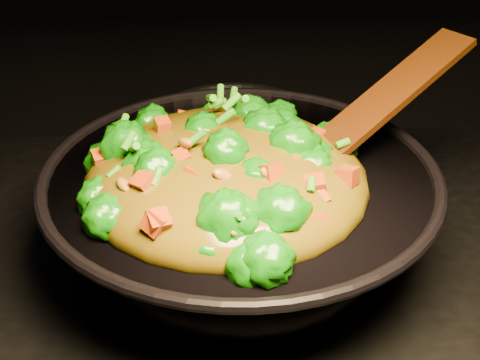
{
  "coord_description": "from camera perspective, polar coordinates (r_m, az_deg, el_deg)",
  "views": [
    {
      "loc": [
        0.03,
        -0.53,
        1.41
      ],
      "look_at": [
        0.07,
        0.12,
        1.01
      ],
      "focal_mm": 50.0,
      "sensor_mm": 36.0,
      "label": 1
    }
  ],
  "objects": [
    {
      "name": "wok",
      "position": [
        0.78,
        0.04,
        -3.27
      ],
      "size": [
        0.49,
        0.49,
        0.12
      ],
      "primitive_type": null,
      "rotation": [
        0.0,
        0.0,
        0.14
      ],
      "color": "black",
      "rests_on": "stovetop"
    },
    {
      "name": "stir_fry",
      "position": [
        0.7,
        -1.21,
        3.27
      ],
      "size": [
        0.38,
        0.38,
        0.11
      ],
      "primitive_type": null,
      "rotation": [
        0.0,
        0.0,
        -0.26
      ],
      "color": "#147408",
      "rests_on": "wok"
    },
    {
      "name": "spatula",
      "position": [
        0.77,
        10.64,
        5.4
      ],
      "size": [
        0.28,
        0.21,
        0.13
      ],
      "primitive_type": "cube",
      "rotation": [
        0.0,
        -0.38,
        0.58
      ],
      "color": "#3B1209",
      "rests_on": "wok"
    },
    {
      "name": "back_pot",
      "position": [
        0.91,
        -0.47,
        2.2
      ],
      "size": [
        0.21,
        0.21,
        0.12
      ],
      "primitive_type": "cylinder",
      "rotation": [
        0.0,
        0.0,
        -0.02
      ],
      "color": "black",
      "rests_on": "stovetop"
    }
  ]
}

